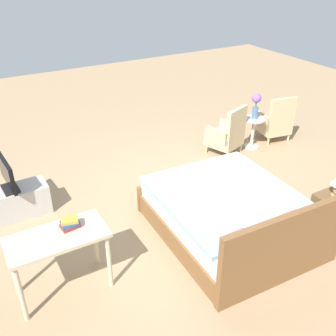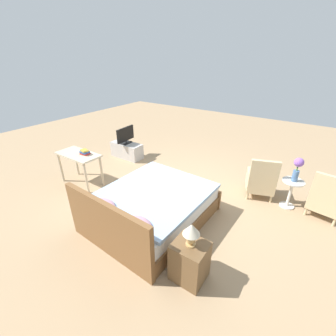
% 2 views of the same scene
% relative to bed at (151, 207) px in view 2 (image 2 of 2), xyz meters
% --- Properties ---
extents(ground_plane, '(16.00, 16.00, 0.00)m').
position_rel_bed_xyz_m(ground_plane, '(0.10, -1.03, -0.30)').
color(ground_plane, '#A38460').
extents(bed, '(1.80, 2.15, 0.96)m').
position_rel_bed_xyz_m(bed, '(0.00, 0.00, 0.00)').
color(bed, brown).
rests_on(bed, ground_plane).
extents(armchair_by_window_left, '(0.62, 0.62, 0.92)m').
position_rel_bed_xyz_m(armchair_by_window_left, '(-2.58, -1.94, 0.08)').
color(armchair_by_window_left, '#CCB284').
rests_on(armchair_by_window_left, ground_plane).
extents(armchair_by_window_right, '(0.69, 0.69, 0.92)m').
position_rel_bed_xyz_m(armchair_by_window_right, '(-1.41, -1.94, 0.08)').
color(armchair_by_window_right, '#CCB284').
rests_on(armchair_by_window_right, ground_plane).
extents(side_table, '(0.40, 0.40, 0.59)m').
position_rel_bed_xyz_m(side_table, '(-1.99, -1.91, 0.07)').
color(side_table, beige).
rests_on(side_table, ground_plane).
extents(flower_vase, '(0.17, 0.17, 0.48)m').
position_rel_bed_xyz_m(flower_vase, '(-1.99, -1.91, 0.58)').
color(flower_vase, '#4C709E').
rests_on(flower_vase, side_table).
extents(nightstand, '(0.44, 0.41, 0.59)m').
position_rel_bed_xyz_m(nightstand, '(-1.16, 0.63, -0.00)').
color(nightstand, brown).
rests_on(nightstand, ground_plane).
extents(table_lamp, '(0.22, 0.22, 0.33)m').
position_rel_bed_xyz_m(table_lamp, '(-1.16, 0.63, 0.51)').
color(table_lamp, tan).
rests_on(table_lamp, nightstand).
extents(tv_stand, '(0.96, 0.40, 0.44)m').
position_rel_bed_xyz_m(tv_stand, '(2.39, -1.87, -0.08)').
color(tv_stand, '#B7B2AD').
rests_on(tv_stand, ground_plane).
extents(tv_flatscreen, '(0.22, 0.68, 0.48)m').
position_rel_bed_xyz_m(tv_flatscreen, '(2.39, -1.87, 0.38)').
color(tv_flatscreen, black).
rests_on(tv_flatscreen, tv_stand).
extents(vanity_desk, '(1.04, 0.52, 0.76)m').
position_rel_bed_xyz_m(vanity_desk, '(2.20, -0.16, 0.35)').
color(vanity_desk, beige).
rests_on(vanity_desk, ground_plane).
extents(book_stack, '(0.21, 0.16, 0.11)m').
position_rel_bed_xyz_m(book_stack, '(2.02, -0.23, 0.51)').
color(book_stack, '#AD2823').
rests_on(book_stack, vanity_desk).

